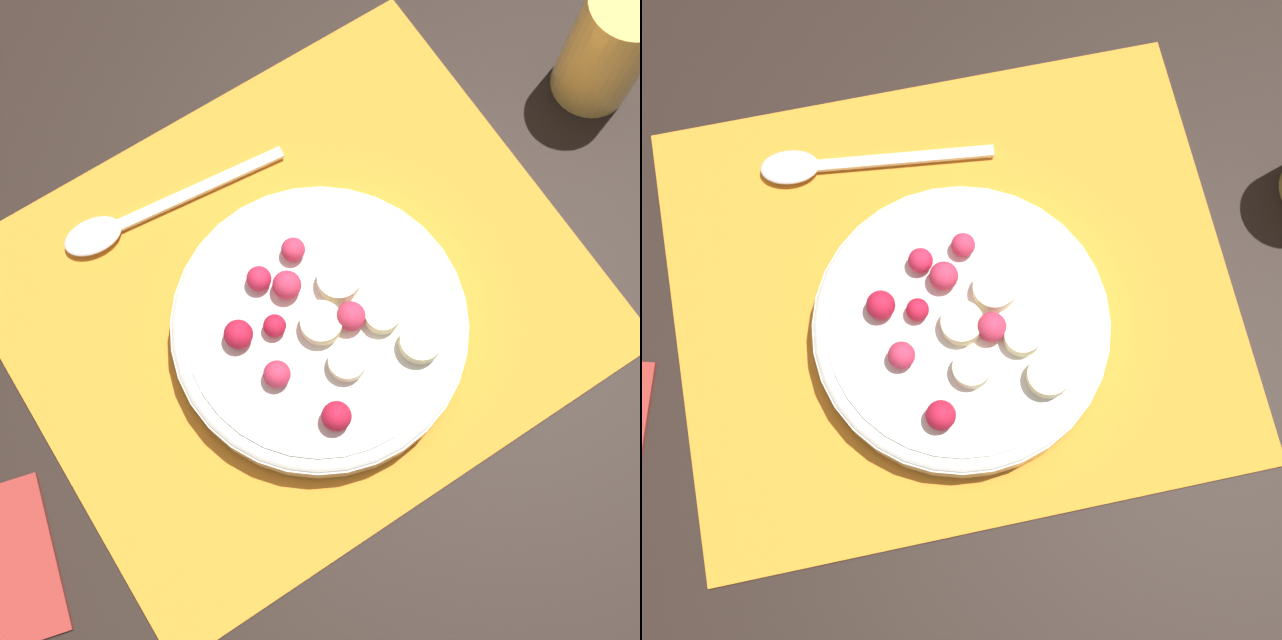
# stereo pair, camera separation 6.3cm
# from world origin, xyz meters

# --- Properties ---
(ground_plane) EXTENTS (3.00, 3.00, 0.00)m
(ground_plane) POSITION_xyz_m (0.00, 0.00, 0.00)
(ground_plane) COLOR black
(placemat) EXTENTS (0.42, 0.36, 0.01)m
(placemat) POSITION_xyz_m (0.00, 0.00, 0.00)
(placemat) COLOR orange
(placemat) RESTS_ON ground_plane
(fruit_bowl) EXTENTS (0.22, 0.22, 0.05)m
(fruit_bowl) POSITION_xyz_m (0.00, -0.03, 0.02)
(fruit_bowl) COLOR silver
(fruit_bowl) RESTS_ON placemat
(spoon) EXTENTS (0.19, 0.04, 0.01)m
(spoon) POSITION_xyz_m (-0.08, 0.12, 0.01)
(spoon) COLOR silver
(spoon) RESTS_ON placemat
(drinking_glass) EXTENTS (0.06, 0.06, 0.11)m
(drinking_glass) POSITION_xyz_m (0.30, 0.03, 0.05)
(drinking_glass) COLOR #F4CC66
(drinking_glass) RESTS_ON ground_plane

